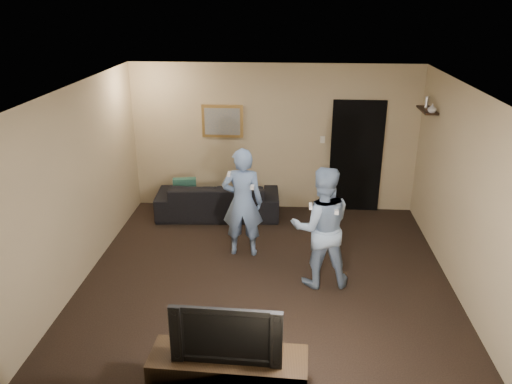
# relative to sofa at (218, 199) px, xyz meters

# --- Properties ---
(ground) EXTENTS (5.00, 5.00, 0.00)m
(ground) POSITION_rel_sofa_xyz_m (0.95, -2.04, -0.31)
(ground) COLOR black
(ground) RESTS_ON ground
(ceiling) EXTENTS (5.00, 5.00, 0.04)m
(ceiling) POSITION_rel_sofa_xyz_m (0.95, -2.04, 2.29)
(ceiling) COLOR silver
(ceiling) RESTS_ON wall_back
(wall_back) EXTENTS (5.00, 0.04, 2.60)m
(wall_back) POSITION_rel_sofa_xyz_m (0.95, 0.46, 0.99)
(wall_back) COLOR tan
(wall_back) RESTS_ON ground
(wall_front) EXTENTS (5.00, 0.04, 2.60)m
(wall_front) POSITION_rel_sofa_xyz_m (0.95, -4.54, 0.99)
(wall_front) COLOR tan
(wall_front) RESTS_ON ground
(wall_left) EXTENTS (0.04, 5.00, 2.60)m
(wall_left) POSITION_rel_sofa_xyz_m (-1.55, -2.04, 0.99)
(wall_left) COLOR tan
(wall_left) RESTS_ON ground
(wall_right) EXTENTS (0.04, 5.00, 2.60)m
(wall_right) POSITION_rel_sofa_xyz_m (3.45, -2.04, 0.99)
(wall_right) COLOR tan
(wall_right) RESTS_ON ground
(sofa) EXTENTS (2.17, 0.96, 0.62)m
(sofa) POSITION_rel_sofa_xyz_m (0.00, 0.00, 0.00)
(sofa) COLOR black
(sofa) RESTS_ON ground
(throw_pillow) EXTENTS (0.42, 0.20, 0.40)m
(throw_pillow) POSITION_rel_sofa_xyz_m (-0.58, 0.00, 0.17)
(throw_pillow) COLOR #17473C
(throw_pillow) RESTS_ON sofa
(painting_frame) EXTENTS (0.72, 0.05, 0.57)m
(painting_frame) POSITION_rel_sofa_xyz_m (0.05, 0.44, 1.29)
(painting_frame) COLOR olive
(painting_frame) RESTS_ON wall_back
(painting_canvas) EXTENTS (0.62, 0.01, 0.47)m
(painting_canvas) POSITION_rel_sofa_xyz_m (0.05, 0.41, 1.29)
(painting_canvas) COLOR slate
(painting_canvas) RESTS_ON painting_frame
(doorway) EXTENTS (0.90, 0.06, 2.00)m
(doorway) POSITION_rel_sofa_xyz_m (2.40, 0.43, 0.69)
(doorway) COLOR black
(doorway) RESTS_ON ground
(light_switch) EXTENTS (0.08, 0.02, 0.12)m
(light_switch) POSITION_rel_sofa_xyz_m (1.80, 0.44, 0.99)
(light_switch) COLOR silver
(light_switch) RESTS_ON wall_back
(wall_shelf) EXTENTS (0.20, 0.60, 0.03)m
(wall_shelf) POSITION_rel_sofa_xyz_m (3.34, -0.24, 1.68)
(wall_shelf) COLOR black
(wall_shelf) RESTS_ON wall_right
(shelf_vase) EXTENTS (0.16, 0.16, 0.14)m
(shelf_vase) POSITION_rel_sofa_xyz_m (3.34, -0.49, 1.76)
(shelf_vase) COLOR silver
(shelf_vase) RESTS_ON wall_shelf
(shelf_figurine) EXTENTS (0.06, 0.06, 0.18)m
(shelf_figurine) POSITION_rel_sofa_xyz_m (3.34, -0.15, 1.79)
(shelf_figurine) COLOR silver
(shelf_figurine) RESTS_ON wall_shelf
(tv_console) EXTENTS (1.50, 0.53, 0.53)m
(tv_console) POSITION_rel_sofa_xyz_m (0.70, -4.30, -0.06)
(tv_console) COLOR black
(tv_console) RESTS_ON ground
(television) EXTENTS (1.02, 0.17, 0.59)m
(television) POSITION_rel_sofa_xyz_m (0.70, -4.30, 0.50)
(television) COLOR black
(television) RESTS_ON tv_console
(wii_player_left) EXTENTS (0.60, 0.49, 1.65)m
(wii_player_left) POSITION_rel_sofa_xyz_m (0.56, -1.35, 0.52)
(wii_player_left) COLOR #6B8ABA
(wii_player_left) RESTS_ON ground
(wii_player_right) EXTENTS (0.88, 0.72, 1.66)m
(wii_player_right) POSITION_rel_sofa_xyz_m (1.67, -2.11, 0.52)
(wii_player_right) COLOR #839DBE
(wii_player_right) RESTS_ON ground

